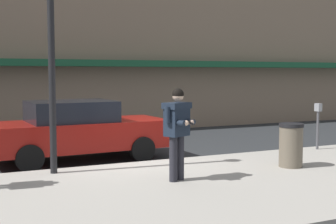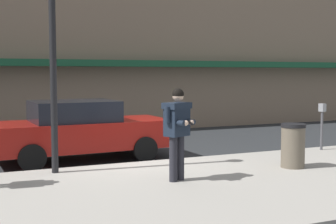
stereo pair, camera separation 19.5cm
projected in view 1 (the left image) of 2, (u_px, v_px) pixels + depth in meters
ground_plane at (129, 166)px, 11.22m from camera, size 80.00×80.00×0.00m
sidewalk at (229, 185)px, 9.07m from camera, size 32.00×5.30×0.14m
curb_paint_line at (166, 163)px, 11.69m from camera, size 28.00×0.12×0.01m
parked_sedan_mid at (77, 130)px, 11.87m from camera, size 4.58×2.08×1.54m
man_texting_on_phone at (177, 124)px, 9.03m from camera, size 0.61×0.65×1.81m
street_lamp_post at (51, 29)px, 9.57m from camera, size 0.36×0.36×4.88m
parking_meter at (318, 119)px, 12.84m from camera, size 0.12×0.18×1.27m
trash_bin at (291, 145)px, 10.44m from camera, size 0.55×0.55×0.98m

